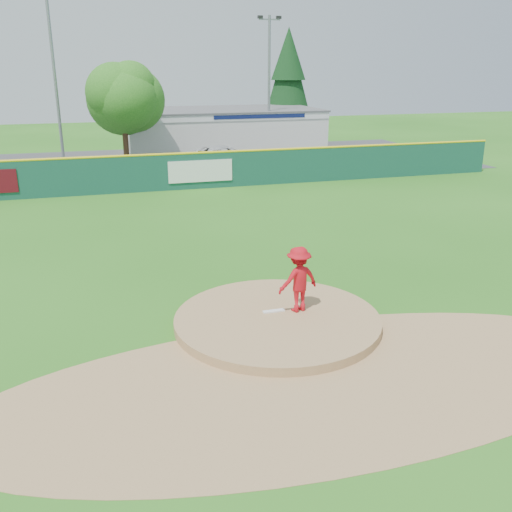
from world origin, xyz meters
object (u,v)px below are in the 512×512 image
object	(u,v)px
van	(226,157)
light_pole_right	(269,80)
pitcher	(299,279)
pool_building_grp	(221,130)
conifer_tree	(288,78)
light_pole_left	(55,74)
deciduous_tree	(123,99)

from	to	relation	value
van	light_pole_right	bearing A→B (deg)	-57.34
light_pole_right	pitcher	bearing A→B (deg)	-106.15
pitcher	van	distance (m)	23.95
pool_building_grp	van	bearing A→B (deg)	-101.35
van	pool_building_grp	size ratio (longest dim) A/B	0.36
van	light_pole_right	world-z (taller)	light_pole_right
conifer_tree	light_pole_left	size ratio (longest dim) A/B	0.86
pool_building_grp	light_pole_right	bearing A→B (deg)	-44.95
van	conifer_tree	world-z (taller)	conifer_tree
pitcher	pool_building_grp	distance (m)	32.23
pool_building_grp	light_pole_right	xyz separation A→B (m)	(3.00, -2.99, 3.88)
van	pool_building_grp	xyz separation A→B (m)	(1.63, 8.13, 0.88)
light_pole_right	light_pole_left	bearing A→B (deg)	-172.41
pool_building_grp	deciduous_tree	bearing A→B (deg)	-138.84
light_pole_left	deciduous_tree	bearing A→B (deg)	-26.57
pitcher	pool_building_grp	bearing A→B (deg)	-112.15
conifer_tree	pitcher	bearing A→B (deg)	-109.02
conifer_tree	light_pole_right	bearing A→B (deg)	-119.74
pool_building_grp	pitcher	bearing A→B (deg)	-99.53
deciduous_tree	conifer_tree	xyz separation A→B (m)	(15.00, 11.00, 0.99)
pitcher	deciduous_tree	distance (m)	25.16
van	light_pole_left	xyz separation A→B (m)	(-10.37, 3.13, 5.27)
light_pole_right	deciduous_tree	bearing A→B (deg)	-160.02
pitcher	light_pole_left	distance (m)	28.03
pool_building_grp	conifer_tree	xyz separation A→B (m)	(7.00, 4.01, 3.88)
pitcher	pool_building_grp	world-z (taller)	pool_building_grp
pitcher	light_pole_left	xyz separation A→B (m)	(-6.66, 26.79, 4.90)
pitcher	van	world-z (taller)	pitcher
deciduous_tree	conifer_tree	distance (m)	18.63
deciduous_tree	light_pole_right	size ratio (longest dim) A/B	0.74
deciduous_tree	light_pole_right	world-z (taller)	light_pole_right
light_pole_left	pool_building_grp	bearing A→B (deg)	22.60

